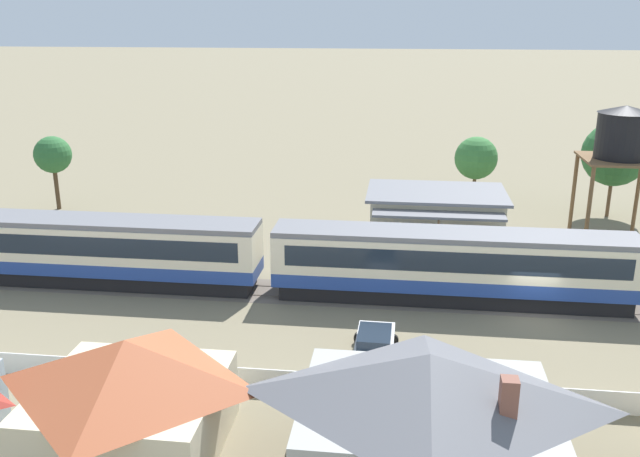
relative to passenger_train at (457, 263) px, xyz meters
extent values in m
plane|color=#7A7056|center=(4.06, -1.58, -2.28)|extent=(600.00, 600.00, 0.00)
cube|color=#234293|center=(-0.26, 0.00, -0.98)|extent=(20.22, 3.04, 0.80)
cube|color=beige|center=(-0.26, 0.00, 0.47)|extent=(20.22, 3.04, 2.10)
cube|color=#192330|center=(-0.26, 0.00, 0.58)|extent=(18.60, 3.08, 1.18)
cube|color=slate|center=(-0.26, 0.00, 1.68)|extent=(20.22, 2.86, 0.30)
cube|color=black|center=(-0.26, 0.00, -1.82)|extent=(19.41, 2.62, 0.88)
cylinder|color=black|center=(6.41, -0.72, -1.83)|extent=(0.90, 0.18, 0.90)
cylinder|color=black|center=(6.41, 0.72, -1.83)|extent=(0.90, 0.18, 0.90)
cylinder|color=black|center=(-6.93, -0.72, -1.83)|extent=(0.90, 0.18, 0.90)
cylinder|color=black|center=(-6.93, 0.72, -1.83)|extent=(0.90, 0.18, 0.90)
cube|color=#234293|center=(-21.52, 0.00, -0.98)|extent=(20.22, 3.04, 0.80)
cube|color=beige|center=(-21.52, 0.00, 0.47)|extent=(20.22, 3.04, 2.10)
cube|color=#192330|center=(-21.52, 0.00, 0.58)|extent=(18.60, 3.08, 1.18)
cube|color=slate|center=(-21.52, 0.00, 1.68)|extent=(20.22, 2.86, 0.30)
cube|color=black|center=(-21.52, 0.00, -1.82)|extent=(19.41, 2.62, 0.88)
cylinder|color=black|center=(-14.85, -0.72, -1.83)|extent=(0.90, 0.18, 0.90)
cylinder|color=black|center=(-14.85, 0.72, -1.83)|extent=(0.90, 0.18, 0.90)
cylinder|color=black|center=(-28.19, 0.72, -1.83)|extent=(0.90, 0.18, 0.90)
cube|color=#665B51|center=(0.15, 0.00, -2.27)|extent=(111.44, 3.60, 0.01)
cube|color=#4C4238|center=(0.15, -0.72, -2.26)|extent=(111.44, 0.12, 0.04)
cube|color=#4C4238|center=(0.15, 0.72, -2.26)|extent=(111.44, 0.12, 0.04)
cube|color=beige|center=(-0.91, 8.13, -0.20)|extent=(8.54, 5.65, 4.14)
cube|color=slate|center=(-0.91, 8.13, 1.97)|extent=(9.23, 6.10, 0.20)
cube|color=slate|center=(-0.91, 4.51, 1.47)|extent=(8.20, 1.60, 0.16)
cylinder|color=brown|center=(-0.91, 3.91, -0.44)|extent=(0.14, 0.14, 3.66)
cylinder|color=brown|center=(13.84, 13.91, 0.73)|extent=(0.28, 0.28, 6.01)
cylinder|color=brown|center=(9.35, 13.91, 0.73)|extent=(0.28, 0.28, 6.01)
cylinder|color=brown|center=(9.35, 9.42, 0.73)|extent=(0.28, 0.28, 6.01)
cube|color=brown|center=(11.60, 11.67, 3.82)|extent=(4.99, 4.99, 0.16)
cylinder|color=black|center=(11.60, 11.67, 5.46)|extent=(3.54, 3.54, 3.13)
cone|color=black|center=(11.60, 11.67, 7.28)|extent=(3.72, 3.72, 0.50)
cube|color=beige|center=(-12.86, -15.64, -0.91)|extent=(6.58, 6.16, 2.73)
pyramid|color=#B25633|center=(-12.86, -15.64, 1.36)|extent=(7.10, 6.65, 1.83)
cube|color=#9E9E99|center=(-2.05, -15.51, -0.85)|extent=(8.81, 6.64, 2.85)
pyramid|color=slate|center=(-2.05, -15.51, 1.47)|extent=(9.52, 7.18, 1.79)
cube|color=brown|center=(0.41, -16.84, 1.56)|extent=(0.56, 0.56, 1.61)
cube|color=white|center=(-5.60, -10.94, -1.75)|extent=(47.93, 0.06, 1.05)
cube|color=white|center=(-4.24, -7.38, -1.75)|extent=(1.87, 4.39, 0.70)
cube|color=#192330|center=(-4.24, -7.51, -1.13)|extent=(1.58, 2.21, 0.54)
cylinder|color=black|center=(-3.42, -6.04, -1.97)|extent=(0.62, 0.20, 0.62)
cylinder|color=black|center=(-5.01, -6.01, -1.97)|extent=(0.62, 0.20, 0.62)
cylinder|color=black|center=(-3.46, -8.74, -1.97)|extent=(0.62, 0.20, 0.62)
cylinder|color=black|center=(-5.06, -8.71, -1.97)|extent=(0.62, 0.20, 0.62)
cylinder|color=brown|center=(13.35, 18.71, -0.47)|extent=(0.29, 0.29, 3.61)
sphere|color=#2D6633|center=(13.35, 18.71, 2.85)|extent=(5.08, 5.08, 5.08)
cylinder|color=brown|center=(3.11, 23.04, -1.01)|extent=(0.31, 0.31, 2.54)
sphere|color=#387538|center=(3.11, 23.04, 1.38)|extent=(3.73, 3.73, 3.73)
cylinder|color=#4C3823|center=(-31.85, 15.31, -0.41)|extent=(0.35, 0.35, 3.73)
sphere|color=#2D6633|center=(-31.85, 15.31, 2.36)|extent=(3.03, 3.03, 3.03)
camera|label=1|loc=(-3.21, -36.38, 13.36)|focal=38.00mm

